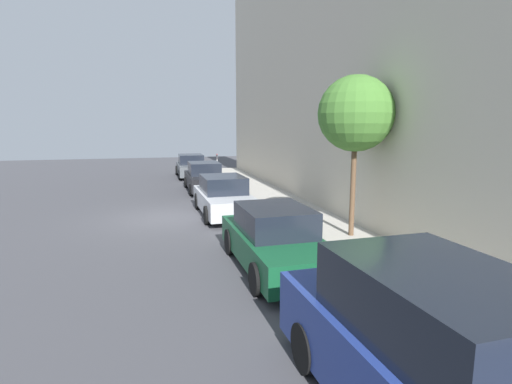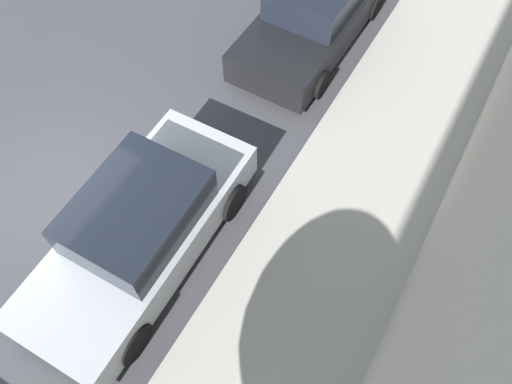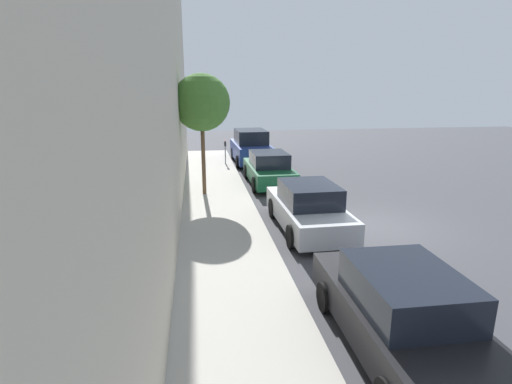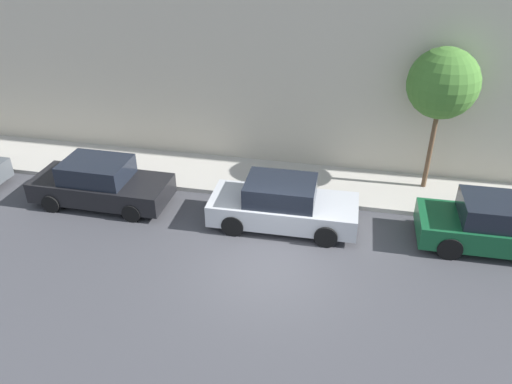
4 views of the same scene
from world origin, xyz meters
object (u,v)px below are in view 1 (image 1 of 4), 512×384
object	(u,v)px
parked_sedan_second	(275,240)
parking_meter_far	(217,162)
parked_sedan_third	(224,197)
fire_hydrant	(209,165)
parked_sedan_fourth	(204,177)
parked_suv_nearest	(436,359)
parking_meter_near	(492,307)
street_tree	(356,114)
parked_sedan_fifth	(191,166)

from	to	relation	value
parked_sedan_second	parking_meter_far	world-z (taller)	parking_meter_far
parked_sedan_third	fire_hydrant	bearing A→B (deg)	83.58
parked_sedan_second	parked_sedan_third	bearing A→B (deg)	91.21
parked_sedan_fourth	parked_sedan_third	bearing A→B (deg)	-90.80
parked_suv_nearest	parked_sedan_second	world-z (taller)	parked_suv_nearest
parked_suv_nearest	parking_meter_near	xyz separation A→B (m)	(1.59, 0.81, 0.05)
parked_suv_nearest	parked_sedan_second	size ratio (longest dim) A/B	1.07
parked_sedan_third	parked_sedan_second	bearing A→B (deg)	-88.79
parked_sedan_second	parked_sedan_fourth	size ratio (longest dim) A/B	1.00
parking_meter_near	street_tree	distance (m)	7.28
parked_sedan_second	parking_meter_far	bearing A→B (deg)	84.83
parking_meter_near	parked_sedan_fourth	bearing A→B (deg)	95.70
parked_suv_nearest	parked_sedan_third	bearing A→B (deg)	90.98
parked_sedan_fifth	parked_sedan_third	bearing A→B (deg)	-90.09
parked_sedan_fourth	street_tree	xyz separation A→B (m)	(3.07, -10.57, 3.10)
parked_sedan_third	parking_meter_near	xyz separation A→B (m)	(1.79, -11.04, 0.25)
parked_suv_nearest	parked_sedan_second	xyz separation A→B (m)	(-0.07, 5.60, -0.21)
parked_sedan_fourth	parking_meter_near	size ratio (longest dim) A/B	3.37
parked_sedan_fifth	parking_meter_far	bearing A→B (deg)	-4.49
parked_suv_nearest	parking_meter_near	world-z (taller)	parked_suv_nearest
parked_sedan_third	parked_sedan_fourth	world-z (taller)	same
parked_suv_nearest	fire_hydrant	world-z (taller)	parked_suv_nearest
parking_meter_near	parked_sedan_second	bearing A→B (deg)	109.11
parked_sedan_fifth	parking_meter_far	size ratio (longest dim) A/B	3.23
parked_sedan_second	street_tree	xyz separation A→B (m)	(3.03, 1.76, 3.11)
parked_sedan_second	parked_sedan_fifth	distance (m)	18.48
parked_sedan_second	parking_meter_near	xyz separation A→B (m)	(1.66, -4.79, 0.25)
parked_sedan_third	street_tree	size ratio (longest dim) A/B	0.94
parked_suv_nearest	parked_sedan_second	bearing A→B (deg)	90.73
parking_meter_near	parking_meter_far	size ratio (longest dim) A/B	0.95
parking_meter_near	street_tree	bearing A→B (deg)	78.24
parked_suv_nearest	parked_sedan_fourth	xyz separation A→B (m)	(-0.12, 17.93, -0.20)
parked_sedan_second	parking_meter_far	size ratio (longest dim) A/B	3.22
parked_sedan_second	parked_sedan_fourth	world-z (taller)	same
parked_sedan_second	parking_meter_far	xyz separation A→B (m)	(1.66, 18.34, 0.29)
parking_meter_near	fire_hydrant	distance (m)	26.08
parked_sedan_third	parking_meter_far	world-z (taller)	parking_meter_far
parked_sedan_fourth	parking_meter_far	distance (m)	6.26
street_tree	parked_sedan_second	bearing A→B (deg)	-149.83
parked_sedan_third	street_tree	distance (m)	6.30
parked_sedan_third	parking_meter_near	size ratio (longest dim) A/B	3.38
parking_meter_near	parking_meter_far	xyz separation A→B (m)	(0.00, 23.13, 0.04)
parking_meter_near	fire_hydrant	xyz separation A→B (m)	(-0.10, 26.08, -0.48)
parked_suv_nearest	fire_hydrant	distance (m)	26.93
parked_sedan_second	parked_sedan_fifth	bearing A→B (deg)	90.35
parked_suv_nearest	parking_meter_near	size ratio (longest dim) A/B	3.62
street_tree	fire_hydrant	xyz separation A→B (m)	(-1.46, 19.53, -3.34)
parked_suv_nearest	parked_sedan_fifth	distance (m)	24.08
parked_sedan_fourth	parking_meter_far	bearing A→B (deg)	74.14
parked_sedan_fourth	street_tree	world-z (taller)	street_tree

